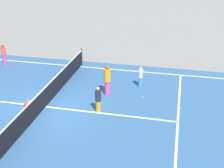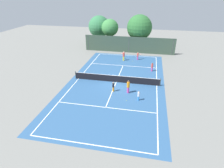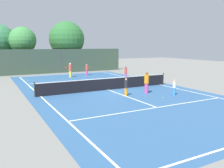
% 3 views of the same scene
% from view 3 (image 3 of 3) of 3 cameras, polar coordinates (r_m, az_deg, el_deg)
% --- Properties ---
extents(ground_plane, '(80.00, 80.00, 0.00)m').
position_cam_3_polar(ground_plane, '(19.52, -0.98, -1.44)').
color(ground_plane, slate).
extents(court_surface, '(13.00, 25.00, 0.01)m').
position_cam_3_polar(court_surface, '(19.51, -0.98, -1.43)').
color(court_surface, '#2D5684').
rests_on(court_surface, ground_plane).
extents(tennis_net, '(11.90, 0.10, 1.10)m').
position_cam_3_polar(tennis_net, '(19.43, -0.98, 0.04)').
color(tennis_net, '#333833').
rests_on(tennis_net, ground_plane).
extents(perimeter_fence, '(18.00, 0.12, 3.20)m').
position_cam_3_polar(perimeter_fence, '(32.33, -12.47, 5.50)').
color(perimeter_fence, '#384C3D').
rests_on(perimeter_fence, ground_plane).
extents(tree_1, '(5.06, 5.06, 7.12)m').
position_cam_3_polar(tree_1, '(35.07, -10.96, 10.71)').
color(tree_1, brown).
rests_on(tree_1, ground_plane).
extents(tree_2, '(3.52, 3.52, 6.12)m').
position_cam_3_polar(tree_2, '(33.63, -20.97, 9.88)').
color(tree_2, brown).
rests_on(tree_2, ground_plane).
extents(player_0, '(0.81, 0.83, 1.68)m').
position_cam_3_polar(player_0, '(27.52, -10.16, 3.39)').
color(player_0, yellow).
rests_on(player_0, ground_plane).
extents(player_1, '(0.28, 0.28, 1.30)m').
position_cam_3_polar(player_1, '(17.17, 3.44, -0.69)').
color(player_1, orange).
rests_on(player_1, ground_plane).
extents(player_2, '(0.30, 0.30, 1.39)m').
position_cam_3_polar(player_2, '(25.99, 3.37, 2.84)').
color(player_2, '#D14799').
rests_on(player_2, ground_plane).
extents(player_3, '(0.79, 0.74, 1.39)m').
position_cam_3_polar(player_3, '(29.26, -6.15, 3.55)').
color(player_3, '#D14799').
rests_on(player_3, ground_plane).
extents(player_4, '(0.36, 0.36, 1.68)m').
position_cam_3_polar(player_4, '(18.16, 8.42, 0.39)').
color(player_4, '#D14799').
rests_on(player_4, ground_plane).
extents(player_5, '(0.25, 0.25, 1.17)m').
position_cam_3_polar(player_5, '(17.92, 14.94, -0.79)').
color(player_5, '#388CD8').
rests_on(player_5, ground_plane).
extents(ball_crate, '(0.47, 0.32, 0.43)m').
position_cam_3_polar(ball_crate, '(19.90, -2.81, -0.70)').
color(ball_crate, red).
rests_on(ball_crate, ground_plane).
extents(tennis_ball_0, '(0.07, 0.07, 0.07)m').
position_cam_3_polar(tennis_ball_0, '(23.61, -17.30, 0.11)').
color(tennis_ball_0, '#CCE533').
rests_on(tennis_ball_0, ground_plane).
extents(tennis_ball_1, '(0.07, 0.07, 0.07)m').
position_cam_3_polar(tennis_ball_1, '(25.95, -19.92, 0.77)').
color(tennis_ball_1, '#CCE533').
rests_on(tennis_ball_1, ground_plane).
extents(tennis_ball_2, '(0.07, 0.07, 0.07)m').
position_cam_3_polar(tennis_ball_2, '(27.97, -6.79, 1.85)').
color(tennis_ball_2, '#CCE533').
rests_on(tennis_ball_2, ground_plane).
extents(tennis_ball_3, '(0.07, 0.07, 0.07)m').
position_cam_3_polar(tennis_ball_3, '(16.92, 12.36, -3.23)').
color(tennis_ball_3, '#CCE533').
rests_on(tennis_ball_3, ground_plane).
extents(tennis_ball_4, '(0.07, 0.07, 0.07)m').
position_cam_3_polar(tennis_ball_4, '(14.98, 14.80, -4.95)').
color(tennis_ball_4, '#CCE533').
rests_on(tennis_ball_4, ground_plane).
extents(tennis_ball_5, '(0.07, 0.07, 0.07)m').
position_cam_3_polar(tennis_ball_5, '(19.16, -0.72, -1.54)').
color(tennis_ball_5, '#CCE533').
rests_on(tennis_ball_5, ground_plane).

